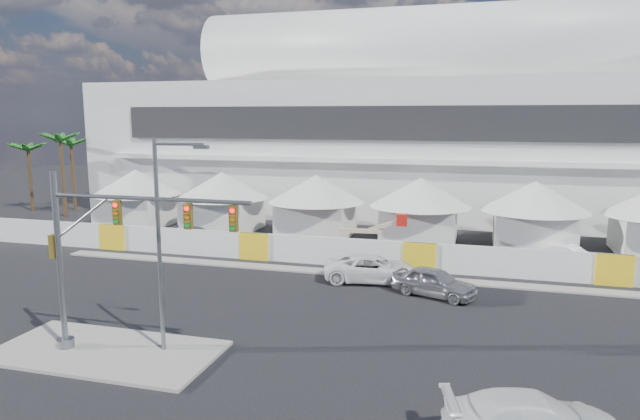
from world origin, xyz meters
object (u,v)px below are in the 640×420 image
(pickup_curb, at_px, (372,269))
(lot_car_a, at_px, (570,254))
(pickup_near, at_px, (534,420))
(sedan_silver, at_px, (434,282))
(lot_car_c, at_px, (197,235))
(boom_lift, at_px, (354,242))
(traffic_mast, at_px, (96,256))
(streetlight_median, at_px, (163,232))

(pickup_curb, height_order, lot_car_a, pickup_curb)
(pickup_near, distance_m, lot_car_a, 25.58)
(sedan_silver, xyz_separation_m, pickup_curb, (-4.04, 1.95, -0.01))
(lot_car_c, bearing_deg, boom_lift, -91.35)
(pickup_curb, height_order, boom_lift, boom_lift)
(pickup_near, bearing_deg, boom_lift, 10.64)
(lot_car_a, xyz_separation_m, lot_car_c, (-28.91, -1.42, 0.02))
(traffic_mast, bearing_deg, lot_car_c, 107.15)
(pickup_curb, relative_size, lot_car_a, 1.54)
(pickup_curb, distance_m, lot_car_c, 17.54)
(pickup_near, xyz_separation_m, lot_car_a, (4.53, 25.17, -0.19))
(boom_lift, bearing_deg, lot_car_a, -0.86)
(pickup_near, bearing_deg, pickup_curb, 12.27)
(pickup_near, bearing_deg, sedan_silver, 1.97)
(sedan_silver, xyz_separation_m, traffic_mast, (-13.48, -12.47, 3.64))
(pickup_near, height_order, streetlight_median, streetlight_median)
(pickup_curb, bearing_deg, sedan_silver, -123.18)
(pickup_curb, relative_size, streetlight_median, 0.65)
(traffic_mast, bearing_deg, boom_lift, 72.84)
(sedan_silver, relative_size, pickup_curb, 0.82)
(lot_car_c, distance_m, streetlight_median, 23.04)
(lot_car_c, xyz_separation_m, boom_lift, (13.31, 0.17, 0.18))
(sedan_silver, bearing_deg, pickup_curb, 84.41)
(pickup_curb, relative_size, lot_car_c, 1.31)
(traffic_mast, height_order, boom_lift, traffic_mast)
(pickup_near, height_order, traffic_mast, traffic_mast)
(sedan_silver, distance_m, lot_car_a, 13.64)
(lot_car_c, xyz_separation_m, streetlight_median, (9.36, -20.49, 4.84))
(sedan_silver, relative_size, boom_lift, 0.80)
(lot_car_a, relative_size, lot_car_c, 0.85)
(lot_car_a, relative_size, boom_lift, 0.63)
(pickup_near, xyz_separation_m, boom_lift, (-11.07, 23.92, 0.01))
(pickup_near, height_order, boom_lift, boom_lift)
(sedan_silver, xyz_separation_m, streetlight_median, (-10.74, -11.49, 4.66))
(pickup_near, relative_size, boom_lift, 0.92)
(sedan_silver, relative_size, traffic_mast, 0.52)
(lot_car_a, distance_m, lot_car_c, 28.94)
(boom_lift, bearing_deg, sedan_silver, -58.91)
(pickup_curb, xyz_separation_m, streetlight_median, (-6.70, -13.44, 4.67))
(streetlight_median, bearing_deg, pickup_curb, 63.49)
(boom_lift, bearing_deg, streetlight_median, -106.28)
(sedan_silver, bearing_deg, streetlight_median, 157.10)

